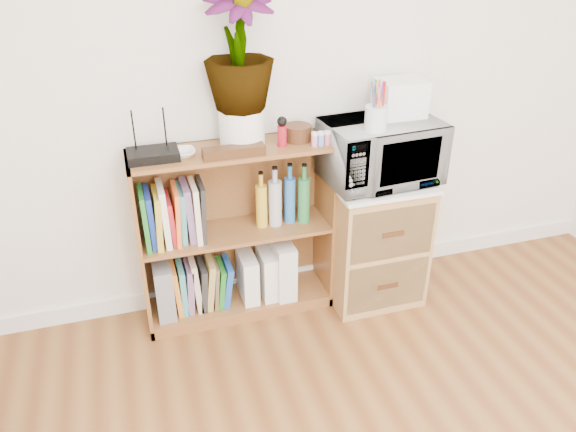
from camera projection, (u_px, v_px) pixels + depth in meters
name	position (u px, v px, depth m)	size (l,w,h in m)	color
skirting_board	(292.00, 275.00, 3.33)	(4.00, 0.02, 0.10)	white
bookshelf	(236.00, 234.00, 2.92)	(1.00, 0.30, 0.95)	brown
wicker_unit	(372.00, 240.00, 3.11)	(0.50, 0.45, 0.70)	#9E7542
microwave	(381.00, 151.00, 2.85)	(0.57, 0.39, 0.32)	white
pen_cup	(376.00, 118.00, 2.64)	(0.11, 0.11, 0.12)	silver
small_appliance	(400.00, 98.00, 2.82)	(0.23, 0.19, 0.18)	white
router	(153.00, 155.00, 2.57)	(0.23, 0.16, 0.04)	black
white_bowl	(181.00, 153.00, 2.60)	(0.13, 0.13, 0.03)	white
plant_pot	(242.00, 128.00, 2.68)	(0.22, 0.22, 0.18)	white
potted_plant	(239.00, 47.00, 2.50)	(0.32, 0.32, 0.57)	#376629
trinket_box	(234.00, 152.00, 2.59)	(0.29, 0.07, 0.05)	#3C1D10
kokeshi_doll	(282.00, 136.00, 2.70)	(0.05, 0.05, 0.10)	maroon
wooden_bowl	(298.00, 133.00, 2.77)	(0.13, 0.13, 0.08)	#3C2510
paint_jars	(321.00, 140.00, 2.71)	(0.12, 0.04, 0.06)	pink
file_box	(163.00, 287.00, 2.94)	(0.09, 0.24, 0.30)	gray
magazine_holder_left	(248.00, 276.00, 3.06)	(0.08, 0.21, 0.26)	white
magazine_holder_mid	(267.00, 273.00, 3.08)	(0.08, 0.21, 0.27)	white
magazine_holder_right	(282.00, 266.00, 3.09)	(0.10, 0.26, 0.32)	silver
cookbooks	(173.00, 214.00, 2.76)	(0.31, 0.20, 0.31)	#1F772A
liquor_bottles	(283.00, 196.00, 2.90)	(0.29, 0.07, 0.32)	gold
lower_books	(200.00, 284.00, 3.00)	(0.32, 0.19, 0.29)	orange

